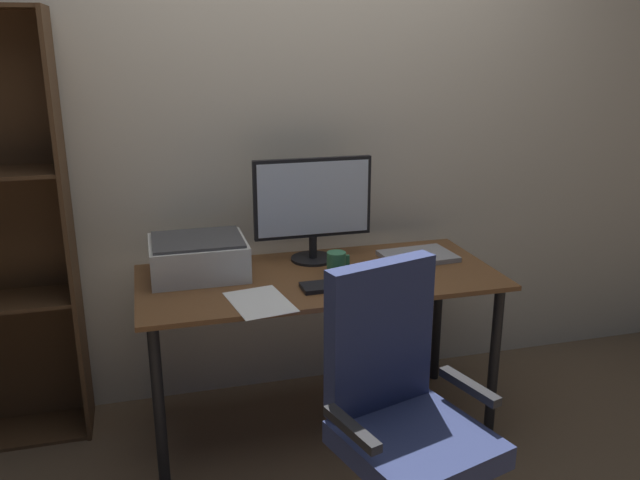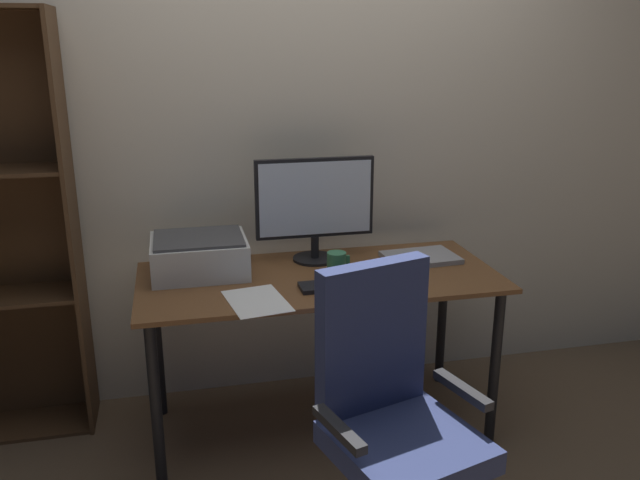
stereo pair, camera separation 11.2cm
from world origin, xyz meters
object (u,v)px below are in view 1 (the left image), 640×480
object	(u,v)px
monitor	(313,203)
office_chair	(402,430)
keyboard	(337,285)
coffee_mug	(337,263)
printer	(198,257)
mouse	(382,280)
laptop	(418,256)
desk	(319,294)

from	to	relation	value
monitor	office_chair	distance (m)	1.12
keyboard	office_chair	xyz separation A→B (m)	(0.04, -0.62, -0.29)
coffee_mug	printer	xyz separation A→B (m)	(-0.57, 0.15, 0.03)
printer	coffee_mug	bearing A→B (deg)	-14.85
keyboard	mouse	distance (m)	0.19
keyboard	laptop	xyz separation A→B (m)	(0.46, 0.25, 0.00)
desk	office_chair	xyz separation A→B (m)	(0.07, -0.77, -0.19)
mouse	office_chair	world-z (taller)	office_chair
printer	office_chair	size ratio (longest dim) A/B	0.40
monitor	keyboard	xyz separation A→B (m)	(0.01, -0.35, -0.26)
mouse	keyboard	bearing A→B (deg)	-179.38
keyboard	coffee_mug	xyz separation A→B (m)	(0.04, 0.15, 0.04)
monitor	printer	bearing A→B (deg)	-173.62
mouse	coffee_mug	bearing A→B (deg)	137.47
laptop	coffee_mug	bearing A→B (deg)	-170.21
desk	laptop	xyz separation A→B (m)	(0.49, 0.10, 0.10)
monitor	coffee_mug	xyz separation A→B (m)	(0.05, -0.21, -0.22)
desk	office_chair	size ratio (longest dim) A/B	1.51
keyboard	desk	bearing A→B (deg)	100.24
coffee_mug	office_chair	distance (m)	0.83
desk	mouse	world-z (taller)	mouse
desk	office_chair	world-z (taller)	office_chair
desk	laptop	size ratio (longest dim) A/B	4.75
coffee_mug	office_chair	xyz separation A→B (m)	(-0.00, -0.77, -0.33)
keyboard	coffee_mug	bearing A→B (deg)	72.47
laptop	mouse	bearing A→B (deg)	-140.27
office_chair	mouse	bearing A→B (deg)	59.76
mouse	coffee_mug	world-z (taller)	coffee_mug
mouse	printer	size ratio (longest dim) A/B	0.24
laptop	office_chair	size ratio (longest dim) A/B	0.32
coffee_mug	office_chair	size ratio (longest dim) A/B	0.10
coffee_mug	laptop	world-z (taller)	coffee_mug
monitor	office_chair	world-z (taller)	monitor
coffee_mug	keyboard	bearing A→B (deg)	-106.38
desk	monitor	bearing A→B (deg)	82.85
keyboard	mouse	bearing A→B (deg)	-3.64
keyboard	coffee_mug	world-z (taller)	coffee_mug
monitor	office_chair	bearing A→B (deg)	-87.25
coffee_mug	office_chair	world-z (taller)	office_chair
coffee_mug	desk	bearing A→B (deg)	173.97
monitor	desk	bearing A→B (deg)	-97.15
coffee_mug	printer	bearing A→B (deg)	165.15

